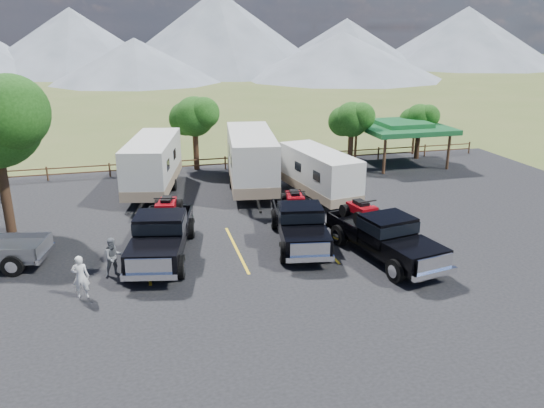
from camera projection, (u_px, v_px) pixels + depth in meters
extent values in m
plane|color=#465725|center=(304.00, 283.00, 21.30)|extent=(320.00, 320.00, 0.00)
cube|color=black|center=(284.00, 253.00, 24.04)|extent=(44.00, 34.00, 0.04)
cube|color=gold|center=(148.00, 258.00, 23.52)|extent=(0.12, 5.50, 0.01)
cube|color=gold|center=(236.00, 249.00, 24.48)|extent=(0.12, 5.50, 0.01)
cube|color=gold|center=(318.00, 240.00, 25.43)|extent=(0.12, 5.50, 0.01)
cube|color=gold|center=(394.00, 233.00, 26.39)|extent=(0.12, 5.50, 0.01)
cylinder|color=black|center=(5.00, 190.00, 25.86)|extent=(0.48, 0.48, 4.48)
sphere|color=#174010|center=(10.00, 113.00, 24.14)|extent=(3.52, 3.52, 3.52)
cylinder|color=black|center=(350.00, 148.00, 38.61)|extent=(0.39, 0.39, 2.80)
sphere|color=#174010|center=(352.00, 119.00, 37.95)|extent=(2.52, 2.52, 2.52)
sphere|color=#174010|center=(361.00, 116.00, 37.58)|extent=(1.98, 1.98, 1.98)
sphere|color=#174010|center=(343.00, 121.00, 38.25)|extent=(2.16, 2.16, 2.16)
cylinder|color=black|center=(417.00, 143.00, 41.01)|extent=(0.38, 0.38, 2.52)
sphere|color=#174010|center=(420.00, 119.00, 40.41)|extent=(2.24, 2.24, 2.24)
sphere|color=#174010|center=(428.00, 116.00, 40.08)|extent=(1.76, 1.76, 1.76)
sphere|color=#174010|center=(412.00, 120.00, 40.68)|extent=(1.92, 1.92, 1.92)
cylinder|color=black|center=(196.00, 149.00, 37.77)|extent=(0.41, 0.41, 3.08)
sphere|color=#174010|center=(194.00, 116.00, 37.04)|extent=(2.80, 2.80, 2.80)
sphere|color=#174010|center=(204.00, 113.00, 36.63)|extent=(2.20, 2.20, 2.20)
sphere|color=#174010|center=(186.00, 119.00, 37.37)|extent=(2.40, 2.40, 2.40)
cylinder|color=brown|center=(47.00, 174.00, 35.25)|extent=(0.12, 0.12, 1.00)
cylinder|color=brown|center=(110.00, 170.00, 36.20)|extent=(0.12, 0.12, 1.00)
cylinder|color=brown|center=(169.00, 166.00, 37.16)|extent=(0.12, 0.12, 1.00)
cylinder|color=brown|center=(225.00, 163.00, 38.12)|extent=(0.12, 0.12, 1.00)
cylinder|color=brown|center=(279.00, 160.00, 39.08)|extent=(0.12, 0.12, 1.00)
cylinder|color=brown|center=(330.00, 156.00, 40.03)|extent=(0.12, 0.12, 1.00)
cylinder|color=brown|center=(378.00, 153.00, 40.99)|extent=(0.12, 0.12, 1.00)
cylinder|color=brown|center=(425.00, 151.00, 41.95)|extent=(0.12, 0.12, 1.00)
cylinder|color=brown|center=(469.00, 148.00, 42.91)|extent=(0.12, 0.12, 1.00)
cube|color=brown|center=(252.00, 162.00, 38.61)|extent=(36.00, 0.06, 0.08)
cube|color=brown|center=(252.00, 157.00, 38.49)|extent=(36.00, 0.06, 0.08)
cylinder|color=brown|center=(384.00, 156.00, 36.71)|extent=(0.20, 0.20, 2.60)
cylinder|color=brown|center=(356.00, 142.00, 41.30)|extent=(0.20, 0.20, 2.60)
cylinder|color=brown|center=(448.00, 152.00, 37.90)|extent=(0.20, 0.20, 2.60)
cylinder|color=brown|center=(414.00, 138.00, 42.49)|extent=(0.20, 0.20, 2.60)
cube|color=#1B6130|center=(402.00, 127.00, 39.14)|extent=(6.20, 6.20, 0.35)
cube|color=#1B6130|center=(402.00, 123.00, 39.05)|extent=(3.50, 3.50, 0.35)
cone|color=slate|center=(72.00, 41.00, 117.57)|extent=(44.00, 44.00, 14.00)
cone|color=slate|center=(218.00, 31.00, 120.93)|extent=(52.00, 52.00, 18.00)
cone|color=slate|center=(346.00, 43.00, 135.52)|extent=(40.00, 40.00, 12.00)
cone|color=slate|center=(466.00, 37.00, 139.03)|extent=(50.00, 50.00, 15.00)
cone|color=slate|center=(135.00, 60.00, 98.69)|extent=(32.00, 32.00, 8.00)
cone|color=slate|center=(342.00, 55.00, 105.35)|extent=(40.00, 40.00, 9.00)
cube|color=black|center=(162.00, 242.00, 23.44)|extent=(3.29, 6.60, 0.40)
cube|color=black|center=(153.00, 253.00, 21.29)|extent=(2.49, 2.39, 0.55)
cube|color=black|center=(160.00, 226.00, 23.06)|extent=(2.40, 2.12, 1.11)
cube|color=black|center=(160.00, 223.00, 23.01)|extent=(2.45, 2.19, 0.50)
cube|color=black|center=(168.00, 220.00, 25.24)|extent=(2.63, 3.04, 0.61)
cube|color=white|center=(149.00, 266.00, 20.24)|extent=(1.75, 0.45, 0.61)
cube|color=white|center=(149.00, 277.00, 20.31)|extent=(2.17, 0.64, 0.24)
cube|color=white|center=(172.00, 218.00, 26.61)|extent=(2.16, 0.62, 0.24)
cylinder|color=black|center=(128.00, 268.00, 21.38)|extent=(0.53, 1.04, 1.00)
cylinder|color=black|center=(180.00, 267.00, 21.47)|extent=(0.53, 1.04, 1.00)
cylinder|color=black|center=(147.00, 229.00, 25.54)|extent=(0.53, 1.04, 1.00)
cylinder|color=black|center=(191.00, 228.00, 25.63)|extent=(0.53, 1.04, 1.00)
cube|color=maroon|center=(167.00, 205.00, 25.00)|extent=(1.06, 1.57, 0.39)
cube|color=black|center=(166.00, 200.00, 24.91)|extent=(0.60, 0.90, 0.20)
cube|color=maroon|center=(165.00, 207.00, 24.39)|extent=(0.95, 0.56, 0.24)
cylinder|color=black|center=(165.00, 198.00, 24.37)|extent=(0.99, 0.27, 0.07)
cylinder|color=black|center=(154.00, 214.00, 24.47)|extent=(0.41, 0.67, 0.62)
cylinder|color=black|center=(176.00, 214.00, 24.51)|extent=(0.41, 0.67, 0.62)
cylinder|color=black|center=(158.00, 206.00, 25.62)|extent=(0.41, 0.67, 0.62)
cylinder|color=black|center=(179.00, 205.00, 25.67)|extent=(0.41, 0.67, 0.62)
cube|color=black|center=(299.00, 230.00, 24.92)|extent=(2.87, 6.19, 0.38)
cube|color=black|center=(306.00, 239.00, 22.90)|extent=(2.29, 2.18, 0.52)
cube|color=black|center=(300.00, 216.00, 24.56)|extent=(2.20, 1.93, 1.05)
cube|color=black|center=(300.00, 213.00, 24.51)|extent=(2.26, 2.00, 0.47)
cube|color=black|center=(294.00, 211.00, 26.61)|extent=(2.39, 2.80, 0.57)
cube|color=white|center=(310.00, 250.00, 21.91)|extent=(1.66, 0.35, 0.57)
cube|color=white|center=(310.00, 259.00, 21.98)|extent=(2.05, 0.52, 0.23)
cube|color=white|center=(291.00, 210.00, 27.90)|extent=(2.05, 0.50, 0.23)
cylinder|color=black|center=(284.00, 252.00, 22.94)|extent=(0.46, 0.98, 0.94)
cylinder|color=black|center=(328.00, 251.00, 23.11)|extent=(0.46, 0.98, 0.94)
cylinder|color=black|center=(275.00, 220.00, 26.85)|extent=(0.46, 0.98, 0.94)
cylinder|color=black|center=(313.00, 218.00, 27.02)|extent=(0.46, 0.98, 0.94)
cube|color=maroon|center=(295.00, 198.00, 26.38)|extent=(0.94, 1.46, 0.37)
cube|color=black|center=(295.00, 193.00, 26.30)|extent=(0.54, 0.84, 0.19)
cube|color=maroon|center=(296.00, 200.00, 25.81)|extent=(0.88, 0.50, 0.23)
cylinder|color=black|center=(296.00, 192.00, 25.79)|extent=(0.94, 0.22, 0.06)
cylinder|color=black|center=(286.00, 206.00, 25.87)|extent=(0.36, 0.62, 0.59)
cylinder|color=black|center=(306.00, 205.00, 25.95)|extent=(0.36, 0.62, 0.59)
cylinder|color=black|center=(284.00, 199.00, 26.95)|extent=(0.36, 0.62, 0.59)
cylinder|color=black|center=(302.00, 198.00, 27.03)|extent=(0.36, 0.62, 0.59)
cube|color=black|center=(384.00, 243.00, 23.34)|extent=(3.07, 6.41, 0.39)
cube|color=black|center=(416.00, 252.00, 21.44)|extent=(2.39, 2.29, 0.54)
cube|color=black|center=(387.00, 228.00, 22.98)|extent=(2.30, 2.02, 1.08)
cube|color=black|center=(388.00, 224.00, 22.93)|extent=(2.35, 2.10, 0.49)
cube|color=black|center=(360.00, 223.00, 24.91)|extent=(2.51, 2.92, 0.59)
cube|color=white|center=(435.00, 264.00, 20.51)|extent=(1.71, 0.40, 0.59)
cube|color=white|center=(435.00, 274.00, 20.58)|extent=(2.11, 0.58, 0.24)
cube|color=white|center=(345.00, 222.00, 26.14)|extent=(2.11, 0.56, 0.24)
cylinder|color=black|center=(396.00, 271.00, 21.16)|extent=(0.50, 1.01, 0.97)
cylinder|color=black|center=(435.00, 262.00, 21.98)|extent=(0.50, 1.01, 0.97)
cylinder|color=black|center=(339.00, 235.00, 24.83)|extent=(0.50, 1.01, 0.97)
cylinder|color=black|center=(375.00, 228.00, 25.64)|extent=(0.50, 1.01, 0.97)
cube|color=maroon|center=(361.00, 209.00, 24.68)|extent=(1.00, 1.52, 0.38)
cube|color=black|center=(361.00, 203.00, 24.60)|extent=(0.57, 0.87, 0.19)
cube|color=maroon|center=(368.00, 210.00, 24.14)|extent=(0.92, 0.53, 0.24)
cylinder|color=black|center=(367.00, 202.00, 24.11)|extent=(0.97, 0.24, 0.06)
cylinder|color=black|center=(359.00, 218.00, 24.05)|extent=(0.39, 0.64, 0.60)
cylinder|color=black|center=(377.00, 215.00, 24.44)|extent=(0.39, 0.64, 0.60)
cylinder|color=black|center=(345.00, 211.00, 25.07)|extent=(0.39, 0.64, 0.60)
cylinder|color=black|center=(362.00, 208.00, 25.46)|extent=(0.39, 0.64, 0.60)
cube|color=white|center=(153.00, 162.00, 32.34)|extent=(4.05, 8.02, 2.76)
cube|color=gray|center=(154.00, 179.00, 32.68)|extent=(4.08, 8.06, 0.61)
cube|color=black|center=(125.00, 165.00, 30.39)|extent=(0.22, 0.90, 0.61)
cube|color=black|center=(168.00, 165.00, 30.48)|extent=(0.22, 0.90, 0.61)
cylinder|color=black|center=(137.00, 185.00, 33.09)|extent=(0.40, 0.75, 0.72)
cylinder|color=black|center=(174.00, 185.00, 33.17)|extent=(0.40, 0.75, 0.72)
cube|color=black|center=(139.00, 209.00, 28.28)|extent=(0.52, 1.82, 0.10)
cube|color=white|center=(251.00, 157.00, 32.94)|extent=(3.76, 8.55, 2.97)
cube|color=gray|center=(251.00, 175.00, 33.31)|extent=(3.80, 8.59, 0.66)
cube|color=black|center=(231.00, 160.00, 30.76)|extent=(0.16, 0.98, 0.66)
cube|color=black|center=(277.00, 159.00, 31.05)|extent=(0.16, 0.98, 0.66)
cylinder|color=black|center=(232.00, 182.00, 33.66)|extent=(0.38, 0.80, 0.77)
cylinder|color=black|center=(270.00, 181.00, 33.93)|extent=(0.38, 0.80, 0.77)
cube|color=black|center=(259.00, 206.00, 28.61)|extent=(0.41, 1.98, 0.11)
cube|color=white|center=(319.00, 171.00, 31.18)|extent=(3.13, 6.89, 2.39)
cube|color=gray|center=(319.00, 186.00, 31.47)|extent=(3.16, 6.93, 0.53)
cube|color=black|center=(316.00, 176.00, 29.25)|extent=(0.14, 0.79, 0.53)
cube|color=black|center=(350.00, 172.00, 30.07)|extent=(0.14, 0.79, 0.53)
cylinder|color=black|center=(301.00, 194.00, 31.47)|extent=(0.32, 0.65, 0.62)
cylinder|color=black|center=(331.00, 190.00, 32.22)|extent=(0.32, 0.65, 0.62)
cube|color=black|center=(355.00, 212.00, 27.99)|extent=(0.35, 1.59, 0.09)
cube|color=slate|center=(16.00, 247.00, 22.43)|extent=(2.75, 2.38, 0.55)
cube|color=white|center=(46.00, 253.00, 22.58)|extent=(0.57, 1.95, 0.22)
cylinder|color=black|center=(30.00, 248.00, 23.47)|extent=(0.94, 0.48, 0.90)
cylinder|color=black|center=(13.00, 266.00, 21.68)|extent=(0.94, 0.48, 0.90)
imported|color=white|center=(81.00, 277.00, 19.82)|extent=(0.65, 0.46, 1.71)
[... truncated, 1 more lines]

